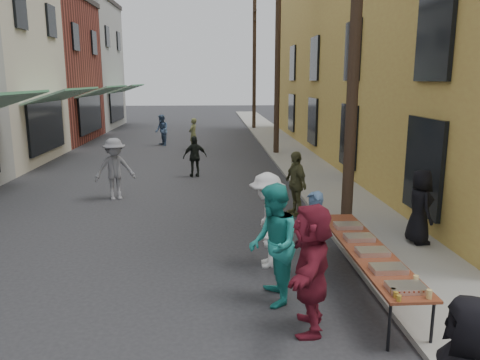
{
  "coord_description": "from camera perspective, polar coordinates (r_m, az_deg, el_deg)",
  "views": [
    {
      "loc": [
        1.21,
        -7.25,
        3.53
      ],
      "look_at": [
        1.84,
        3.14,
        1.3
      ],
      "focal_mm": 35.0,
      "sensor_mm": 36.0,
      "label": 1
    }
  ],
  "objects": [
    {
      "name": "guest_queue_back",
      "position": [
        6.77,
        8.67,
        -10.55
      ],
      "size": [
        0.94,
        1.83,
        1.88
      ],
      "primitive_type": "imported",
      "rotation": [
        0.0,
        0.0,
        -1.8
      ],
      "color": "maroon",
      "rests_on": "ground"
    },
    {
      "name": "sidewalk",
      "position": [
        22.84,
        6.15,
        3.26
      ],
      "size": [
        2.2,
        60.0,
        0.1
      ],
      "primitive_type": "cube",
      "color": "gray",
      "rests_on": "ground"
    },
    {
      "name": "passerby_right",
      "position": [
        24.3,
        -5.73,
        5.61
      ],
      "size": [
        0.61,
        0.7,
        1.62
      ],
      "primitive_type": "imported",
      "rotation": [
        0.0,
        0.0,
        4.24
      ],
      "color": "#63693D",
      "rests_on": "ground"
    },
    {
      "name": "catering_tray_foil_d",
      "position": [
        8.63,
        14.32,
        -6.82
      ],
      "size": [
        0.5,
        0.33,
        0.08
      ],
      "primitive_type": "cube",
      "color": "#B2B2B7",
      "rests_on": "serving_table"
    },
    {
      "name": "condiment_jar_a",
      "position": [
        6.51,
        18.8,
        -13.48
      ],
      "size": [
        0.07,
        0.07,
        0.08
      ],
      "primitive_type": "cylinder",
      "color": "#A57F26",
      "rests_on": "serving_table"
    },
    {
      "name": "ground",
      "position": [
        8.16,
        -11.98,
        -13.84
      ],
      "size": [
        120.0,
        120.0,
        0.0
      ],
      "primitive_type": "plane",
      "color": "#28282B",
      "rests_on": "ground"
    },
    {
      "name": "catering_tray_sausage",
      "position": [
        6.84,
        19.59,
        -12.26
      ],
      "size": [
        0.5,
        0.33,
        0.08
      ],
      "primitive_type": "cube",
      "color": "maroon",
      "rests_on": "serving_table"
    },
    {
      "name": "passerby_left",
      "position": [
        14.45,
        -15.02,
        1.29
      ],
      "size": [
        1.36,
        1.08,
        1.85
      ],
      "primitive_type": "imported",
      "rotation": [
        0.0,
        0.0,
        0.37
      ],
      "color": "slate",
      "rests_on": "ground"
    },
    {
      "name": "passerby_mid",
      "position": [
        17.36,
        -5.51,
        2.86
      ],
      "size": [
        0.96,
        0.61,
        1.52
      ],
      "primitive_type": "imported",
      "rotation": [
        0.0,
        0.0,
        3.43
      ],
      "color": "black",
      "rests_on": "ground"
    },
    {
      "name": "condiment_jar_c",
      "position": [
        6.68,
        18.15,
        -12.77
      ],
      "size": [
        0.07,
        0.07,
        0.08
      ],
      "primitive_type": "cylinder",
      "color": "#A57F26",
      "rests_on": "serving_table"
    },
    {
      "name": "building_ochre",
      "position": [
        23.49,
        22.24,
        14.82
      ],
      "size": [
        10.0,
        28.0,
        10.0
      ],
      "primitive_type": "cube",
      "color": "#BC9243",
      "rests_on": "ground"
    },
    {
      "name": "catering_tray_foil_b",
      "position": [
        7.39,
        17.63,
        -10.26
      ],
      "size": [
        0.5,
        0.33,
        0.08
      ],
      "primitive_type": "cube",
      "color": "#B2B2B7",
      "rests_on": "serving_table"
    },
    {
      "name": "guest_front_e",
      "position": [
        12.43,
        6.78,
        -0.41
      ],
      "size": [
        0.7,
        1.08,
        1.71
      ],
      "primitive_type": "imported",
      "rotation": [
        0.0,
        0.0,
        -1.26
      ],
      "color": "brown",
      "rests_on": "ground"
    },
    {
      "name": "guest_front_d",
      "position": [
        8.96,
        3.31,
        -4.89
      ],
      "size": [
        0.75,
        1.22,
        1.83
      ],
      "primitive_type": "imported",
      "rotation": [
        0.0,
        0.0,
        -1.63
      ],
      "color": "white",
      "rests_on": "ground"
    },
    {
      "name": "utility_pole_near",
      "position": [
        10.75,
        13.88,
        16.93
      ],
      "size": [
        0.26,
        0.26,
        9.0
      ],
      "primitive_type": "cylinder",
      "color": "#2D2116",
      "rests_on": "ground"
    },
    {
      "name": "catering_tray_buns_end",
      "position": [
        9.26,
        13.02,
        -5.44
      ],
      "size": [
        0.5,
        0.33,
        0.08
      ],
      "primitive_type": "cube",
      "color": "tan",
      "rests_on": "serving_table"
    },
    {
      "name": "condiment_jar_b",
      "position": [
        6.59,
        18.47,
        -13.12
      ],
      "size": [
        0.07,
        0.07,
        0.08
      ],
      "primitive_type": "cylinder",
      "color": "#A57F26",
      "rests_on": "serving_table"
    },
    {
      "name": "passerby_far",
      "position": [
        25.99,
        -9.51,
        6.01
      ],
      "size": [
        0.93,
        1.02,
        1.7
      ],
      "primitive_type": "imported",
      "rotation": [
        0.0,
        0.0,
        5.14
      ],
      "color": "#425C80",
      "rests_on": "ground"
    },
    {
      "name": "utility_pole_mid",
      "position": [
        22.49,
        4.6,
        14.53
      ],
      "size": [
        0.26,
        0.26,
        9.0
      ],
      "primitive_type": "cylinder",
      "color": "#2D2116",
      "rests_on": "ground"
    },
    {
      "name": "serving_table",
      "position": [
        8.3,
        15.13,
        -8.2
      ],
      "size": [
        0.7,
        4.0,
        0.75
      ],
      "color": "brown",
      "rests_on": "ground"
    },
    {
      "name": "utility_pole_far",
      "position": [
        34.4,
        1.75,
        13.71
      ],
      "size": [
        0.26,
        0.26,
        9.0
      ],
      "primitive_type": "cylinder",
      "color": "#2D2116",
      "rests_on": "ground"
    },
    {
      "name": "guest_front_b",
      "position": [
        8.52,
        8.88,
        -6.68
      ],
      "size": [
        0.56,
        0.68,
        1.62
      ],
      "primitive_type": "imported",
      "rotation": [
        0.0,
        0.0,
        -1.23
      ],
      "color": "#476389",
      "rests_on": "ground"
    },
    {
      "name": "guest_front_c",
      "position": [
        7.48,
        4.06,
        -7.87
      ],
      "size": [
        0.74,
        0.95,
        1.96
      ],
      "primitive_type": "imported",
      "rotation": [
        0.0,
        0.0,
        -1.57
      ],
      "color": "teal",
      "rests_on": "ground"
    },
    {
      "name": "server",
      "position": [
        10.64,
        21.08,
        -3.05
      ],
      "size": [
        0.53,
        0.79,
        1.6
      ],
      "primitive_type": "imported",
      "rotation": [
        0.0,
        0.0,
        1.6
      ],
      "color": "black",
      "rests_on": "sidewalk"
    },
    {
      "name": "catering_tray_buns",
      "position": [
        8.0,
        15.84,
        -8.41
      ],
      "size": [
        0.5,
        0.33,
        0.08
      ],
      "primitive_type": "cube",
      "color": "tan",
      "rests_on": "serving_table"
    },
    {
      "name": "cup_stack",
      "position": [
        6.71,
        22.06,
        -12.77
      ],
      "size": [
        0.08,
        0.08,
        0.12
      ],
      "primitive_type": "cylinder",
      "color": "tan",
      "rests_on": "serving_table"
    }
  ]
}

